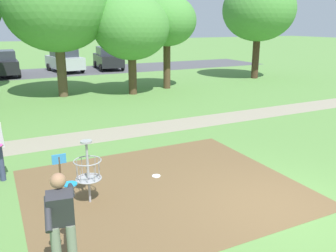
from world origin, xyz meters
TOP-DOWN VIEW (x-y plane):
  - ground_plane at (0.00, 0.00)m, footprint 160.00×160.00m
  - dirt_tee_pad at (-1.79, 1.94)m, footprint 6.12×5.19m
  - disc_golf_basket at (-3.53, 2.02)m, footprint 0.98×0.58m
  - player_foreground_watching at (-4.39, -0.21)m, footprint 0.63×1.05m
  - frisbee_by_tee at (-1.65, 2.59)m, footprint 0.22×0.22m
  - tree_near_left at (4.17, 13.78)m, footprint 3.34×3.34m
  - tree_near_right at (-1.79, 14.02)m, footprint 5.14×5.14m
  - tree_mid_left at (11.46, 14.66)m, footprint 4.85×4.85m
  - tree_mid_center at (1.73, 12.99)m, footprint 3.97×3.97m
  - parking_lot_strip at (0.00, 24.16)m, footprint 36.00×6.00m
  - parked_car_leftmost at (-4.20, 23.43)m, footprint 1.98×4.20m
  - parked_car_center_left at (0.22, 24.03)m, footprint 2.45×4.43m
  - parked_car_center_right at (3.79, 24.10)m, footprint 2.27×4.35m
  - gravel_path at (0.00, 6.53)m, footprint 40.00×1.48m

SIDE VIEW (x-z plane):
  - ground_plane at x=0.00m, z-range 0.00..0.00m
  - gravel_path at x=0.00m, z-range 0.00..0.00m
  - parking_lot_strip at x=0.00m, z-range 0.00..0.01m
  - dirt_tee_pad at x=-1.79m, z-range 0.00..0.01m
  - frisbee_by_tee at x=-1.65m, z-range 0.00..0.02m
  - disc_golf_basket at x=-3.53m, z-range 0.06..1.45m
  - parked_car_leftmost at x=-4.20m, z-range 0.00..1.84m
  - parked_car_center_left at x=0.22m, z-range 0.00..1.84m
  - parked_car_center_right at x=3.79m, z-range 0.00..1.84m
  - player_foreground_watching at x=-4.39m, z-range 0.13..1.84m
  - tree_mid_center at x=1.73m, z-range 0.89..6.09m
  - tree_near_left at x=4.17m, z-range 1.18..6.45m
  - tree_near_right at x=-1.79m, z-range 1.12..7.78m
  - tree_mid_left at x=11.46m, z-range 1.23..7.86m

